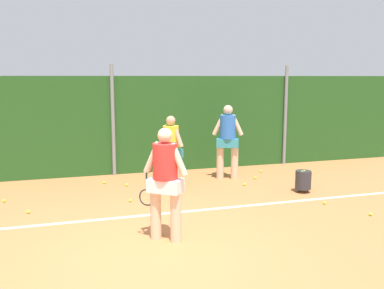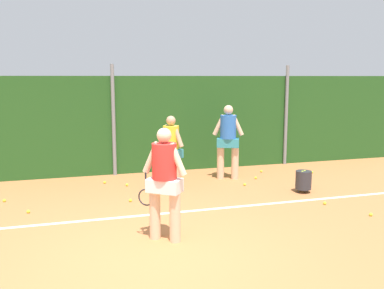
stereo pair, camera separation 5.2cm
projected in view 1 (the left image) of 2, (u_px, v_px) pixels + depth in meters
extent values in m
plane|color=#C67542|center=(139.00, 218.00, 7.98)|extent=(27.23, 27.23, 0.00)
cube|color=#23511E|center=(112.00, 126.00, 11.48)|extent=(17.70, 0.25, 2.64)
cylinder|color=gray|center=(113.00, 121.00, 11.29)|extent=(0.10, 0.10, 2.95)
cylinder|color=gray|center=(285.00, 115.00, 12.76)|extent=(0.10, 0.10, 2.95)
cube|color=white|center=(137.00, 216.00, 8.11)|extent=(12.93, 0.10, 0.01)
cylinder|color=beige|center=(176.00, 217.00, 6.81)|extent=(0.18, 0.18, 0.80)
cylinder|color=beige|center=(156.00, 215.00, 6.94)|extent=(0.18, 0.18, 0.80)
cube|color=white|center=(165.00, 185.00, 6.79)|extent=(0.61, 0.58, 0.21)
cylinder|color=red|center=(165.00, 161.00, 6.73)|extent=(0.39, 0.39, 0.57)
sphere|color=beige|center=(165.00, 135.00, 6.67)|extent=(0.23, 0.23, 0.23)
cylinder|color=beige|center=(178.00, 160.00, 6.64)|extent=(0.28, 0.25, 0.55)
cylinder|color=beige|center=(152.00, 158.00, 6.80)|extent=(0.28, 0.25, 0.55)
cylinder|color=black|center=(147.00, 181.00, 6.85)|extent=(0.03, 0.03, 0.28)
torus|color=#26262B|center=(147.00, 197.00, 6.89)|extent=(0.24, 0.19, 0.28)
cylinder|color=tan|center=(166.00, 172.00, 10.11)|extent=(0.17, 0.17, 0.76)
cylinder|color=tan|center=(177.00, 174.00, 9.91)|extent=(0.17, 0.17, 0.76)
cube|color=teal|center=(171.00, 153.00, 9.93)|extent=(0.54, 0.58, 0.20)
cylinder|color=yellow|center=(171.00, 137.00, 9.88)|extent=(0.37, 0.37, 0.54)
sphere|color=tan|center=(171.00, 121.00, 9.81)|extent=(0.22, 0.22, 0.22)
cylinder|color=tan|center=(164.00, 135.00, 10.00)|extent=(0.23, 0.27, 0.52)
cylinder|color=tan|center=(178.00, 136.00, 9.74)|extent=(0.23, 0.27, 0.52)
cylinder|color=beige|center=(220.00, 163.00, 11.05)|extent=(0.19, 0.19, 0.84)
cylinder|color=beige|center=(235.00, 163.00, 11.01)|extent=(0.19, 0.19, 0.84)
cube|color=teal|center=(228.00, 143.00, 10.95)|extent=(0.64, 0.52, 0.22)
cylinder|color=blue|center=(228.00, 127.00, 10.88)|extent=(0.41, 0.41, 0.60)
sphere|color=beige|center=(228.00, 110.00, 10.81)|extent=(0.24, 0.24, 0.24)
cylinder|color=beige|center=(219.00, 125.00, 10.90)|extent=(0.33, 0.21, 0.57)
cylinder|color=beige|center=(237.00, 125.00, 10.85)|extent=(0.33, 0.21, 0.57)
cylinder|color=#2D2D33|center=(303.00, 180.00, 9.76)|extent=(0.36, 0.36, 0.42)
cylinder|color=#2D2D33|center=(308.00, 190.00, 9.83)|extent=(0.02, 0.02, 0.08)
cylinder|color=#2D2D33|center=(298.00, 191.00, 9.76)|extent=(0.02, 0.02, 0.08)
cylinder|color=#2D2D33|center=(300.00, 189.00, 9.91)|extent=(0.02, 0.02, 0.08)
sphere|color=#CCDB33|center=(304.00, 171.00, 9.77)|extent=(0.07, 0.07, 0.07)
sphere|color=#CCDB33|center=(302.00, 172.00, 9.69)|extent=(0.07, 0.07, 0.07)
sphere|color=#CCDB33|center=(255.00, 178.00, 11.06)|extent=(0.07, 0.07, 0.07)
sphere|color=#CCDB33|center=(244.00, 184.00, 10.38)|extent=(0.07, 0.07, 0.07)
sphere|color=#CCDB33|center=(371.00, 214.00, 8.13)|extent=(0.07, 0.07, 0.07)
sphere|color=#CCDB33|center=(127.00, 185.00, 10.32)|extent=(0.07, 0.07, 0.07)
sphere|color=#CCDB33|center=(325.00, 203.00, 8.85)|extent=(0.07, 0.07, 0.07)
sphere|color=#CCDB33|center=(130.00, 200.00, 9.03)|extent=(0.07, 0.07, 0.07)
sphere|color=#CCDB33|center=(104.00, 182.00, 10.57)|extent=(0.07, 0.07, 0.07)
sphere|color=#CCDB33|center=(261.00, 171.00, 11.84)|extent=(0.07, 0.07, 0.07)
sphere|color=#CCDB33|center=(28.00, 212.00, 8.26)|extent=(0.07, 0.07, 0.07)
sphere|color=#CCDB33|center=(4.00, 201.00, 9.00)|extent=(0.07, 0.07, 0.07)
sphere|color=#CCDB33|center=(311.00, 172.00, 11.73)|extent=(0.07, 0.07, 0.07)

